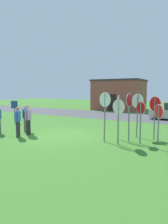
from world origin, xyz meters
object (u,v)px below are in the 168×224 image
(stop_sign_leaning_right, at_px, (159,117))
(stop_sign_nearest, at_px, (141,116))
(stop_sign_far_back, at_px, (155,110))
(stop_sign_center_cluster, at_px, (118,112))
(person_holding_notes, at_px, (18,120))
(stop_sign_rear_right, at_px, (105,108))
(stop_sign_leaning_left, at_px, (118,111))
(person_in_dark_shirt, at_px, (28,118))
(stop_sign_rear_left, at_px, (138,108))
(stop_sign_low_front, at_px, (129,109))
(person_in_blue, at_px, (26,117))
(info_panel_leftmost, at_px, (14,108))

(stop_sign_leaning_right, xyz_separation_m, stop_sign_nearest, (-0.75, -0.46, 0.06))
(stop_sign_far_back, height_order, stop_sign_nearest, stop_sign_far_back)
(stop_sign_center_cluster, distance_m, person_holding_notes, 5.52)
(stop_sign_rear_right, relative_size, stop_sign_leaning_right, 1.29)
(stop_sign_far_back, xyz_separation_m, stop_sign_leaning_right, (0.34, -0.77, -0.27))
(stop_sign_leaning_left, xyz_separation_m, person_in_dark_shirt, (-5.31, -0.66, -0.63))
(stop_sign_leaning_left, distance_m, stop_sign_rear_left, 2.01)
(stop_sign_rear_right, distance_m, stop_sign_low_front, 1.23)
(stop_sign_rear_left, relative_size, person_in_blue, 1.42)
(person_in_blue, bearing_deg, person_in_dark_shirt, -36.48)
(stop_sign_leaning_right, relative_size, person_in_dark_shirt, 1.11)
(stop_sign_leaning_left, bearing_deg, person_in_dark_shirt, -172.97)
(stop_sign_far_back, height_order, stop_sign_low_front, stop_sign_low_front)
(stop_sign_rear_right, xyz_separation_m, stop_sign_leaning_right, (2.39, 0.98, -0.40))
(person_in_blue, bearing_deg, stop_sign_far_back, 15.73)
(stop_sign_nearest, relative_size, stop_sign_rear_left, 0.86)
(stop_sign_nearest, distance_m, stop_sign_rear_left, 1.41)
(stop_sign_leaning_left, relative_size, info_panel_leftmost, 1.35)
(stop_sign_low_front, height_order, person_in_dark_shirt, stop_sign_low_front)
(stop_sign_rear_right, xyz_separation_m, info_panel_leftmost, (-8.78, 1.82, -0.49))
(person_in_blue, xyz_separation_m, info_panel_leftmost, (-3.53, 2.12, 0.26))
(stop_sign_center_cluster, distance_m, stop_sign_low_front, 0.62)
(person_in_dark_shirt, relative_size, info_panel_leftmost, 0.99)
(stop_sign_leaning_left, distance_m, person_in_dark_shirt, 5.39)
(stop_sign_center_cluster, distance_m, stop_sign_leaning_left, 1.03)
(stop_sign_low_front, xyz_separation_m, stop_sign_leaning_right, (1.38, 0.29, -0.33))
(person_in_dark_shirt, bearing_deg, stop_sign_nearest, 12.41)
(person_in_dark_shirt, distance_m, info_panel_leftmost, 5.01)
(stop_sign_low_front, height_order, person_in_blue, stop_sign_low_front)
(stop_sign_leaning_left, distance_m, info_panel_leftmost, 9.78)
(stop_sign_nearest, relative_size, person_in_dark_shirt, 1.18)
(stop_sign_rear_right, xyz_separation_m, stop_sign_far_back, (2.05, 1.75, -0.12))
(info_panel_leftmost, bearing_deg, person_in_blue, -31.04)
(stop_sign_rear_right, xyz_separation_m, stop_sign_center_cluster, (0.43, 0.77, -0.25))
(stop_sign_rear_left, bearing_deg, stop_sign_center_cluster, -123.95)
(stop_sign_center_cluster, bearing_deg, person_holding_notes, -155.07)
(person_in_blue, bearing_deg, stop_sign_rear_left, 18.28)
(stop_sign_low_front, bearing_deg, person_in_dark_shirt, -164.60)
(stop_sign_rear_right, relative_size, info_panel_leftmost, 1.42)
(stop_sign_nearest, bearing_deg, person_holding_notes, -161.51)
(stop_sign_low_front, relative_size, info_panel_leftmost, 1.39)
(stop_sign_nearest, height_order, stop_sign_rear_left, stop_sign_rear_left)
(stop_sign_leaning_left, relative_size, person_in_blue, 1.40)
(stop_sign_rear_right, relative_size, stop_sign_center_cluster, 1.18)
(stop_sign_low_front, height_order, info_panel_leftmost, stop_sign_low_front)
(person_holding_notes, xyz_separation_m, info_panel_leftmost, (-4.23, 3.37, 0.26))
(stop_sign_nearest, height_order, stop_sign_leaning_left, stop_sign_leaning_left)
(stop_sign_nearest, relative_size, person_holding_notes, 1.22)
(person_in_blue, distance_m, info_panel_leftmost, 4.12)
(stop_sign_far_back, relative_size, person_holding_notes, 1.36)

